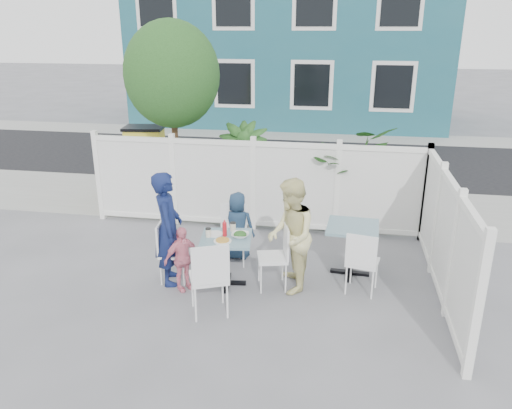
% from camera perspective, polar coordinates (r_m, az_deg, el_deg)
% --- Properties ---
extents(ground, '(80.00, 80.00, 0.00)m').
position_cam_1_polar(ground, '(6.93, -4.70, -10.19)').
color(ground, slate).
extents(near_sidewalk, '(24.00, 2.60, 0.01)m').
position_cam_1_polar(near_sidewalk, '(10.32, 0.53, 0.26)').
color(near_sidewalk, gray).
rests_on(near_sidewalk, ground).
extents(street, '(24.00, 5.00, 0.01)m').
position_cam_1_polar(street, '(13.83, 3.05, 5.31)').
color(street, black).
rests_on(street, ground).
extents(far_sidewalk, '(24.00, 1.60, 0.01)m').
position_cam_1_polar(far_sidewalk, '(16.83, 4.36, 7.91)').
color(far_sidewalk, gray).
rests_on(far_sidewalk, ground).
extents(building, '(11.00, 6.00, 6.00)m').
position_cam_1_polar(building, '(19.90, 4.13, 18.44)').
color(building, '#1C5665').
rests_on(building, ground).
extents(fence_back, '(5.86, 0.08, 1.60)m').
position_cam_1_polar(fence_back, '(8.75, -0.30, 2.01)').
color(fence_back, white).
rests_on(fence_back, ground).
extents(fence_right, '(0.08, 3.66, 1.60)m').
position_cam_1_polar(fence_right, '(7.07, 20.74, -3.75)').
color(fence_right, white).
rests_on(fence_right, ground).
extents(tree, '(1.80, 1.62, 3.59)m').
position_cam_1_polar(tree, '(9.67, -9.62, 14.41)').
color(tree, '#382316').
rests_on(tree, ground).
extents(utility_cabinet, '(0.82, 0.63, 1.41)m').
position_cam_1_polar(utility_cabinet, '(10.97, -12.43, 4.79)').
color(utility_cabinet, yellow).
rests_on(utility_cabinet, ground).
extents(potted_shrub_a, '(0.99, 0.99, 1.77)m').
position_cam_1_polar(potted_shrub_a, '(9.44, -1.71, 3.98)').
color(potted_shrub_a, '#1D4319').
rests_on(potted_shrub_a, ground).
extents(potted_shrub_b, '(2.18, 2.13, 1.83)m').
position_cam_1_polar(potted_shrub_b, '(9.15, 9.74, 3.39)').
color(potted_shrub_b, '#1D4319').
rests_on(potted_shrub_b, ground).
extents(main_table, '(0.77, 0.77, 0.72)m').
position_cam_1_polar(main_table, '(6.92, -3.41, -4.99)').
color(main_table, '#436A78').
rests_on(main_table, ground).
extents(spare_table, '(0.77, 0.77, 0.76)m').
position_cam_1_polar(spare_table, '(7.31, 10.93, -3.65)').
color(spare_table, '#436A78').
rests_on(spare_table, ground).
extents(chair_left, '(0.43, 0.44, 0.87)m').
position_cam_1_polar(chair_left, '(7.16, -9.98, -4.82)').
color(chair_left, white).
rests_on(chair_left, ground).
extents(chair_right, '(0.49, 0.50, 0.92)m').
position_cam_1_polar(chair_right, '(6.86, 2.54, -5.41)').
color(chair_right, white).
rests_on(chair_right, ground).
extents(chair_back, '(0.45, 0.44, 0.90)m').
position_cam_1_polar(chair_back, '(7.63, -2.63, -2.84)').
color(chair_back, white).
rests_on(chair_back, ground).
extents(chair_near, '(0.59, 0.59, 1.01)m').
position_cam_1_polar(chair_near, '(6.19, -5.33, -7.91)').
color(chair_near, white).
rests_on(chair_near, ground).
extents(chair_spare, '(0.48, 0.47, 0.90)m').
position_cam_1_polar(chair_spare, '(6.83, 12.01, -6.08)').
color(chair_spare, white).
rests_on(chair_spare, ground).
extents(man, '(0.54, 0.68, 1.62)m').
position_cam_1_polar(man, '(7.00, -10.01, -2.72)').
color(man, '#111C49').
rests_on(man, ground).
extents(woman, '(0.73, 0.87, 1.58)m').
position_cam_1_polar(woman, '(6.72, 3.97, -3.62)').
color(woman, '#DECE4E').
rests_on(woman, ground).
extents(boy, '(0.53, 0.35, 1.07)m').
position_cam_1_polar(boy, '(7.72, -2.13, -2.44)').
color(boy, '#1D334D').
rests_on(boy, ground).
extents(toddler, '(0.53, 0.55, 0.92)m').
position_cam_1_polar(toddler, '(6.90, -8.44, -6.15)').
color(toddler, pink).
rests_on(toddler, ground).
extents(plate_main, '(0.24, 0.24, 0.02)m').
position_cam_1_polar(plate_main, '(6.72, -3.84, -4.19)').
color(plate_main, white).
rests_on(plate_main, main_table).
extents(plate_side, '(0.23, 0.23, 0.02)m').
position_cam_1_polar(plate_side, '(6.95, -4.73, -3.37)').
color(plate_side, white).
rests_on(plate_side, main_table).
extents(salad_bowl, '(0.24, 0.24, 0.06)m').
position_cam_1_polar(salad_bowl, '(6.83, -1.82, -3.54)').
color(salad_bowl, white).
rests_on(salad_bowl, main_table).
extents(coffee_cup_a, '(0.08, 0.08, 0.11)m').
position_cam_1_polar(coffee_cup_a, '(6.87, -5.47, -3.25)').
color(coffee_cup_a, beige).
rests_on(coffee_cup_a, main_table).
extents(coffee_cup_b, '(0.08, 0.08, 0.12)m').
position_cam_1_polar(coffee_cup_b, '(7.02, -2.65, -2.61)').
color(coffee_cup_b, beige).
rests_on(coffee_cup_b, main_table).
extents(ketchup_bottle, '(0.06, 0.06, 0.20)m').
position_cam_1_polar(ketchup_bottle, '(6.86, -3.61, -2.85)').
color(ketchup_bottle, '#B0141D').
rests_on(ketchup_bottle, main_table).
extents(salt_shaker, '(0.03, 0.03, 0.08)m').
position_cam_1_polar(salt_shaker, '(7.07, -3.38, -2.64)').
color(salt_shaker, white).
rests_on(salt_shaker, main_table).
extents(pepper_shaker, '(0.03, 0.03, 0.07)m').
position_cam_1_polar(pepper_shaker, '(7.08, -3.56, -2.63)').
color(pepper_shaker, black).
rests_on(pepper_shaker, main_table).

